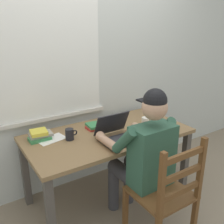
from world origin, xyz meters
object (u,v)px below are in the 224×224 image
object	(u,v)px
desk	(108,141)
book_stack_side	(95,126)
seated_person	(143,154)
computer_mouse	(142,132)
coffee_mug_dark	(70,134)
book_stack_main	(40,135)
wooden_chair	(166,196)
coffee_mug_white	(145,122)
laptop	(118,134)

from	to	relation	value
desk	book_stack_side	distance (m)	0.20
book_stack_side	seated_person	bearing A→B (deg)	-81.92
computer_mouse	coffee_mug_dark	bearing A→B (deg)	157.85
desk	book_stack_main	world-z (taller)	book_stack_main
wooden_chair	coffee_mug_white	distance (m)	0.81
coffee_mug_dark	book_stack_side	distance (m)	0.33
coffee_mug_dark	wooden_chair	bearing A→B (deg)	-63.45
seated_person	book_stack_side	world-z (taller)	seated_person
laptop	desk	bearing A→B (deg)	90.30
coffee_mug_white	coffee_mug_dark	bearing A→B (deg)	170.05
seated_person	laptop	size ratio (longest dim) A/B	3.82
computer_mouse	laptop	bearing A→B (deg)	172.94
book_stack_side	computer_mouse	bearing A→B (deg)	-49.50
seated_person	book_stack_main	world-z (taller)	seated_person
seated_person	book_stack_main	distance (m)	0.91
wooden_chair	coffee_mug_white	xyz separation A→B (m)	(0.35, 0.67, 0.29)
wooden_chair	book_stack_side	size ratio (longest dim) A/B	5.07
computer_mouse	coffee_mug_dark	xyz separation A→B (m)	(-0.61, 0.25, 0.03)
desk	coffee_mug_white	distance (m)	0.42
coffee_mug_white	book_stack_side	bearing A→B (deg)	152.20
coffee_mug_dark	book_stack_side	xyz separation A→B (m)	(0.31, 0.10, -0.03)
coffee_mug_white	coffee_mug_dark	size ratio (longest dim) A/B	0.99
laptop	book_stack_side	distance (m)	0.32
coffee_mug_dark	desk	bearing A→B (deg)	-9.10
desk	laptop	xyz separation A→B (m)	(0.00, -0.16, 0.14)
seated_person	coffee_mug_white	bearing A→B (deg)	48.05
computer_mouse	book_stack_main	size ratio (longest dim) A/B	0.47
computer_mouse	coffee_mug_white	xyz separation A→B (m)	(0.14, 0.12, 0.03)
desk	computer_mouse	size ratio (longest dim) A/B	15.32
desk	book_stack_side	world-z (taller)	book_stack_side
wooden_chair	book_stack_side	world-z (taller)	wooden_chair
computer_mouse	coffee_mug_dark	world-z (taller)	coffee_mug_dark
seated_person	book_stack_main	bearing A→B (deg)	133.28
book_stack_main	coffee_mug_white	bearing A→B (deg)	-15.68
coffee_mug_white	laptop	bearing A→B (deg)	-167.63
computer_mouse	book_stack_side	distance (m)	0.46
coffee_mug_dark	computer_mouse	bearing A→B (deg)	-22.15
laptop	coffee_mug_dark	xyz separation A→B (m)	(-0.36, 0.22, -0.00)
wooden_chair	book_stack_side	bearing A→B (deg)	95.58
book_stack_main	desk	bearing A→B (deg)	-18.87
coffee_mug_white	coffee_mug_dark	distance (m)	0.76
computer_mouse	coffee_mug_white	bearing A→B (deg)	39.44
seated_person	book_stack_side	xyz separation A→B (m)	(-0.09, 0.62, 0.04)
desk	wooden_chair	xyz separation A→B (m)	(0.04, -0.75, -0.16)
coffee_mug_white	book_stack_side	xyz separation A→B (m)	(-0.44, 0.23, -0.03)
desk	laptop	size ratio (longest dim) A/B	4.64
laptop	book_stack_main	world-z (taller)	laptop
book_stack_main	computer_mouse	bearing A→B (deg)	-25.08
desk	laptop	world-z (taller)	laptop
desk	seated_person	bearing A→B (deg)	-84.97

